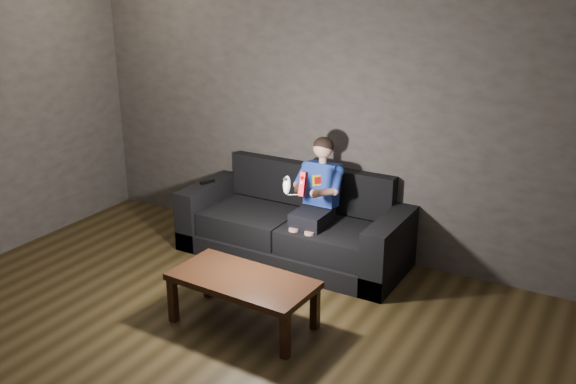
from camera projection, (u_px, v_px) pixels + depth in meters
The scene contains 8 objects.
floor at pixel (148, 383), 4.12m from camera, with size 5.00×5.00×0.00m, color black.
back_wall at pixel (326, 105), 5.71m from camera, with size 5.00×0.04×2.70m, color #332F2C.
sofa at pixel (296, 228), 5.85m from camera, with size 2.07×0.89×0.80m.
child at pixel (317, 192), 5.56m from camera, with size 0.43×0.52×1.05m.
wii_remote_red at pixel (303, 184), 5.12m from camera, with size 0.05×0.08×0.20m.
nunchuk_white at pixel (287, 185), 5.21m from camera, with size 0.09×0.11×0.16m.
wii_remote_black at pixel (208, 182), 6.12m from camera, with size 0.08×0.15×0.03m.
coffee_table at pixel (243, 284), 4.68m from camera, with size 1.09×0.58×0.39m.
Camera 1 is at (2.50, -2.56, 2.54)m, focal length 40.00 mm.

